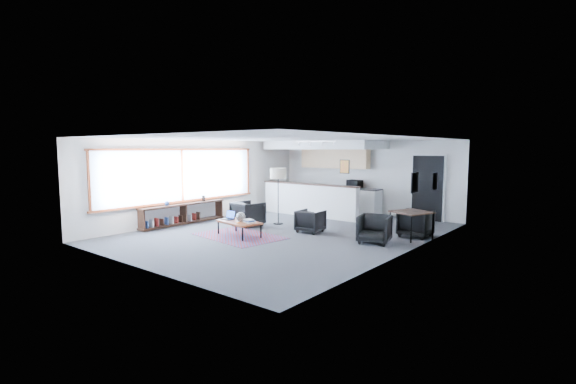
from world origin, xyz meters
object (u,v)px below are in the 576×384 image
Objects in this scene: dining_chair_near at (374,230)px; laptop at (229,217)px; dining_chair_far at (416,224)px; armchair_right at (310,220)px; coffee_table at (239,222)px; floor_lamp at (278,175)px; dining_table at (412,214)px; armchair_left at (248,213)px; book_stack at (249,221)px; microwave at (355,183)px; ceramic_pot at (241,217)px.

laptop is at bearing -172.76° from dining_chair_near.
dining_chair_far reaches higher than dining_chair_near.
coffee_table is at bearing 49.37° from armchair_right.
floor_lamp reaches higher than dining_table.
book_stack is at bearing 143.59° from armchair_left.
book_stack is 1.71m from armchair_left.
dining_table is at bearing 50.58° from dining_chair_near.
microwave is (-3.25, 2.72, 0.45)m from dining_table.
armchair_left reaches higher than laptop.
dining_table is at bearing 7.72° from floor_lamp.
armchair_right reaches higher than ceramic_pot.
dining_chair_near is 0.98× the size of dining_chair_far.
ceramic_pot is at bearing -168.02° from dining_chair_near.
microwave reaches higher than book_stack.
dining_chair_far is at bearing -26.81° from microwave.
book_stack is at bearing 12.75° from coffee_table.
dining_chair_near is at bearing 69.42° from dining_chair_far.
dining_chair_far is at bearing 33.23° from laptop.
armchair_left is (-0.95, 1.24, -0.12)m from ceramic_pot.
dining_chair_near is at bearing 26.77° from ceramic_pot.
ceramic_pot is at bearing 135.56° from armchair_left.
coffee_table is at bearing -177.54° from book_stack.
book_stack is 1.82m from armchair_right.
microwave is at bearing 140.06° from dining_table.
ceramic_pot is 1.99m from armchair_right.
book_stack is 0.20× the size of floor_lamp.
laptop is 0.81m from book_stack.
floor_lamp is at bearing -172.28° from dining_table.
armchair_right is at bearing -15.42° from floor_lamp.
dining_chair_far is 4.13m from microwave.
armchair_left reaches higher than dining_chair_far.
book_stack is at bearing 40.41° from dining_chair_far.
floor_lamp is at bearing -93.95° from microwave.
laptop is at bearing 33.91° from dining_chair_far.
dining_chair_near is at bearing 20.65° from laptop.
microwave is at bearing 86.39° from ceramic_pot.
floor_lamp is (0.48, 0.85, 1.10)m from armchair_left.
armchair_right is at bearing -159.91° from armchair_left.
armchair_left reaches higher than ceramic_pot.
ceramic_pot is 0.39× the size of dining_chair_near.
armchair_right is (1.60, 1.58, -0.13)m from laptop.
microwave is (0.43, 5.34, 0.73)m from coffee_table.
coffee_table is 0.78× the size of floor_lamp.
armchair_left is 1.47m from floor_lamp.
dining_chair_near reaches higher than book_stack.
microwave is at bearing -37.47° from dining_chair_far.
dining_chair_near reaches higher than laptop.
floor_lamp is 3.38× the size of microwave.
coffee_table is 1.95× the size of armchair_right.
dining_chair_far is at bearing 39.31° from ceramic_pot.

